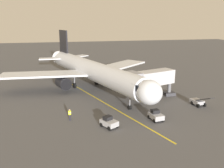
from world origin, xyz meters
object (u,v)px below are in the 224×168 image
at_px(belt_loader_starboard_side, 143,78).
at_px(airplane, 91,70).
at_px(ground_crew_marshaller, 70,115).
at_px(belt_loader_near_nose, 198,101).
at_px(tug_rear_apron, 109,122).
at_px(jet_bridge, 147,80).
at_px(tug_portside, 156,115).

bearing_deg(belt_loader_starboard_side, airplane, 19.23).
relative_size(ground_crew_marshaller, belt_loader_starboard_side, 0.41).
bearing_deg(ground_crew_marshaller, belt_loader_near_nose, -175.54).
relative_size(ground_crew_marshaller, tug_rear_apron, 0.62).
distance_m(jet_bridge, belt_loader_starboard_side, 14.42).
xyz_separation_m(airplane, belt_loader_starboard_side, (-12.90, -4.50, -3.29)).
xyz_separation_m(airplane, tug_rear_apron, (0.21, 18.91, -3.30)).
relative_size(jet_bridge, tug_portside, 4.57).
height_order(ground_crew_marshaller, belt_loader_near_nose, belt_loader_near_nose).
relative_size(belt_loader_near_nose, tug_portside, 1.89).
bearing_deg(tug_rear_apron, belt_loader_starboard_side, -119.25).
xyz_separation_m(airplane, belt_loader_near_nose, (-16.23, 13.80, -3.29)).
bearing_deg(ground_crew_marshaller, airplane, -108.73).
bearing_deg(belt_loader_starboard_side, belt_loader_near_nose, 100.29).
distance_m(belt_loader_near_nose, belt_loader_starboard_side, 18.60).
bearing_deg(tug_rear_apron, tug_portside, -172.93).
bearing_deg(belt_loader_starboard_side, ground_crew_marshaller, 47.74).
relative_size(belt_loader_near_nose, belt_loader_starboard_side, 1.14).
height_order(jet_bridge, ground_crew_marshaller, jet_bridge).
bearing_deg(jet_bridge, belt_loader_near_nose, 147.23).
relative_size(jet_bridge, tug_rear_apron, 4.14).
relative_size(belt_loader_near_nose, tug_rear_apron, 1.71).
relative_size(jet_bridge, belt_loader_starboard_side, 2.75).
bearing_deg(belt_loader_near_nose, tug_portside, 24.36).
bearing_deg(airplane, ground_crew_marshaller, 71.27).
xyz_separation_m(jet_bridge, tug_portside, (1.82, 9.07, -3.06)).
relative_size(airplane, jet_bridge, 3.45).
relative_size(tug_portside, belt_loader_starboard_side, 0.60).
distance_m(airplane, ground_crew_marshaller, 16.63).
bearing_deg(belt_loader_starboard_side, jet_bridge, 72.69).
distance_m(airplane, tug_portside, 19.58).
bearing_deg(jet_bridge, ground_crew_marshaller, 25.02).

